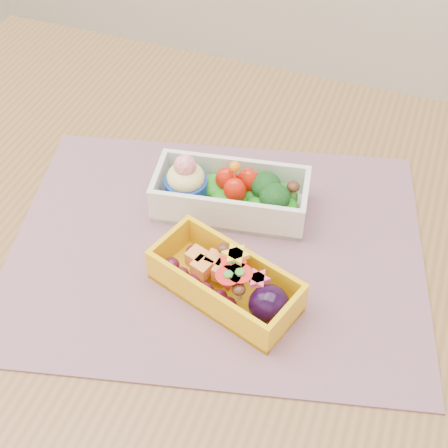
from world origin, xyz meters
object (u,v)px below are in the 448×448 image
(bento_white, at_px, (230,193))
(bento_yellow, at_px, (228,282))
(table, at_px, (251,311))
(placemat, at_px, (217,248))

(bento_white, height_order, bento_yellow, bento_white)
(table, xyz_separation_m, bento_yellow, (-0.01, -0.06, 0.13))
(table, distance_m, placemat, 0.11)
(placemat, relative_size, bento_white, 2.43)
(placemat, bearing_deg, bento_white, 96.44)
(placemat, bearing_deg, bento_yellow, -59.54)
(table, xyz_separation_m, bento_white, (-0.06, 0.07, 0.13))
(table, relative_size, bento_yellow, 6.66)
(bento_white, bearing_deg, table, -61.37)
(table, relative_size, bento_white, 6.02)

